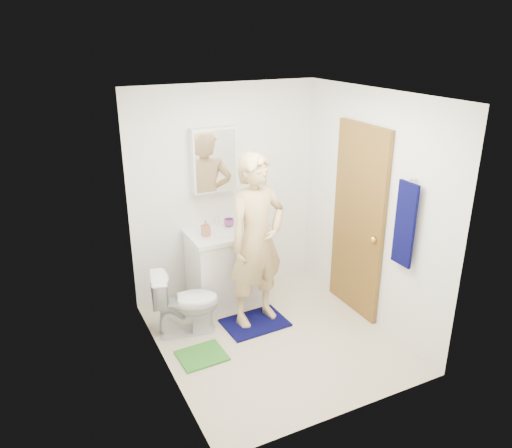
{
  "coord_description": "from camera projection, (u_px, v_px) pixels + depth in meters",
  "views": [
    {
      "loc": [
        -2.05,
        -3.77,
        2.91
      ],
      "look_at": [
        -0.08,
        0.25,
        1.16
      ],
      "focal_mm": 35.0,
      "sensor_mm": 36.0,
      "label": 1
    }
  ],
  "objects": [
    {
      "name": "floor",
      "position": [
        274.0,
        338.0,
        5.05
      ],
      "size": [
        2.2,
        2.4,
        0.02
      ],
      "primitive_type": "cube",
      "color": "beige",
      "rests_on": "ground"
    },
    {
      "name": "ceiling",
      "position": [
        278.0,
        93.0,
        4.17
      ],
      "size": [
        2.2,
        2.4,
        0.02
      ],
      "primitive_type": "cube",
      "color": "white",
      "rests_on": "ground"
    },
    {
      "name": "wall_back",
      "position": [
        225.0,
        192.0,
        5.62
      ],
      "size": [
        2.2,
        0.02,
        2.4
      ],
      "primitive_type": "cube",
      "color": "white",
      "rests_on": "ground"
    },
    {
      "name": "wall_front",
      "position": [
        355.0,
        283.0,
        3.6
      ],
      "size": [
        2.2,
        0.02,
        2.4
      ],
      "primitive_type": "cube",
      "color": "white",
      "rests_on": "ground"
    },
    {
      "name": "wall_left",
      "position": [
        159.0,
        249.0,
        4.16
      ],
      "size": [
        0.02,
        2.4,
        2.4
      ],
      "primitive_type": "cube",
      "color": "white",
      "rests_on": "ground"
    },
    {
      "name": "wall_right",
      "position": [
        372.0,
        209.0,
        5.07
      ],
      "size": [
        0.02,
        2.4,
        2.4
      ],
      "primitive_type": "cube",
      "color": "white",
      "rests_on": "ground"
    },
    {
      "name": "vanity_cabinet",
      "position": [
        224.0,
        268.0,
        5.61
      ],
      "size": [
        0.75,
        0.55,
        0.8
      ],
      "primitive_type": "cube",
      "color": "white",
      "rests_on": "floor"
    },
    {
      "name": "countertop",
      "position": [
        224.0,
        234.0,
        5.45
      ],
      "size": [
        0.79,
        0.59,
        0.05
      ],
      "primitive_type": "cube",
      "color": "white",
      "rests_on": "vanity_cabinet"
    },
    {
      "name": "sink_basin",
      "position": [
        224.0,
        232.0,
        5.45
      ],
      "size": [
        0.4,
        0.4,
        0.03
      ],
      "primitive_type": "cylinder",
      "color": "white",
      "rests_on": "countertop"
    },
    {
      "name": "faucet",
      "position": [
        217.0,
        221.0,
        5.57
      ],
      "size": [
        0.03,
        0.03,
        0.12
      ],
      "primitive_type": "cylinder",
      "color": "silver",
      "rests_on": "countertop"
    },
    {
      "name": "medicine_cabinet",
      "position": [
        214.0,
        160.0,
        5.36
      ],
      "size": [
        0.5,
        0.12,
        0.7
      ],
      "primitive_type": "cube",
      "color": "white",
      "rests_on": "wall_back"
    },
    {
      "name": "mirror_panel",
      "position": [
        216.0,
        161.0,
        5.31
      ],
      "size": [
        0.46,
        0.01,
        0.66
      ],
      "primitive_type": "cube",
      "color": "white",
      "rests_on": "wall_back"
    },
    {
      "name": "door",
      "position": [
        358.0,
        221.0,
        5.24
      ],
      "size": [
        0.05,
        0.8,
        2.05
      ],
      "primitive_type": "cube",
      "color": "olive",
      "rests_on": "ground"
    },
    {
      "name": "door_knob",
      "position": [
        374.0,
        239.0,
        4.98
      ],
      "size": [
        0.07,
        0.07,
        0.07
      ],
      "primitive_type": "sphere",
      "color": "gold",
      "rests_on": "door"
    },
    {
      "name": "towel",
      "position": [
        405.0,
        224.0,
        4.54
      ],
      "size": [
        0.03,
        0.24,
        0.8
      ],
      "primitive_type": "cube",
      "color": "#06073E",
      "rests_on": "wall_right"
    },
    {
      "name": "towel_hook",
      "position": [
        414.0,
        180.0,
        4.4
      ],
      "size": [
        0.06,
        0.02,
        0.02
      ],
      "primitive_type": "cylinder",
      "rotation": [
        0.0,
        1.57,
        0.0
      ],
      "color": "silver",
      "rests_on": "wall_right"
    },
    {
      "name": "toilet",
      "position": [
        186.0,
        302.0,
        5.03
      ],
      "size": [
        0.73,
        0.52,
        0.68
      ],
      "primitive_type": "imported",
      "rotation": [
        0.0,
        0.0,
        1.34
      ],
      "color": "white",
      "rests_on": "floor"
    },
    {
      "name": "bath_mat",
      "position": [
        255.0,
        323.0,
        5.28
      ],
      "size": [
        0.67,
        0.49,
        0.02
      ],
      "primitive_type": "cube",
      "rotation": [
        0.0,
        0.0,
        0.04
      ],
      "color": "#06073E",
      "rests_on": "floor"
    },
    {
      "name": "green_rug",
      "position": [
        202.0,
        356.0,
        4.75
      ],
      "size": [
        0.45,
        0.38,
        0.02
      ],
      "primitive_type": "cube",
      "rotation": [
        0.0,
        0.0,
        0.04
      ],
      "color": "#35852C",
      "rests_on": "floor"
    },
    {
      "name": "soap_dispenser",
      "position": [
        206.0,
        228.0,
        5.3
      ],
      "size": [
        0.09,
        0.09,
        0.18
      ],
      "primitive_type": "imported",
      "rotation": [
        0.0,
        0.0,
        0.12
      ],
      "color": "tan",
      "rests_on": "countertop"
    },
    {
      "name": "toothbrush_cup",
      "position": [
        229.0,
        223.0,
        5.56
      ],
      "size": [
        0.12,
        0.12,
        0.09
      ],
      "primitive_type": "imported",
      "rotation": [
        0.0,
        0.0,
        -0.01
      ],
      "color": "#8D4598",
      "rests_on": "countertop"
    },
    {
      "name": "man",
      "position": [
        257.0,
        241.0,
        5.01
      ],
      "size": [
        0.73,
        0.55,
        1.8
      ],
      "primitive_type": "imported",
      "rotation": [
        0.0,
        0.0,
        0.19
      ],
      "color": "tan",
      "rests_on": "bath_mat"
    }
  ]
}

